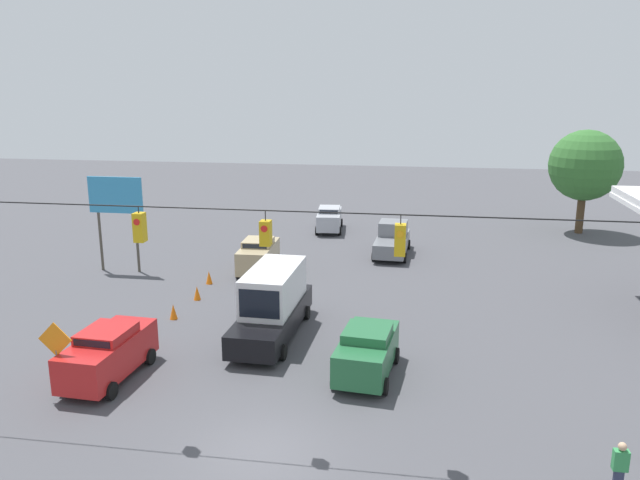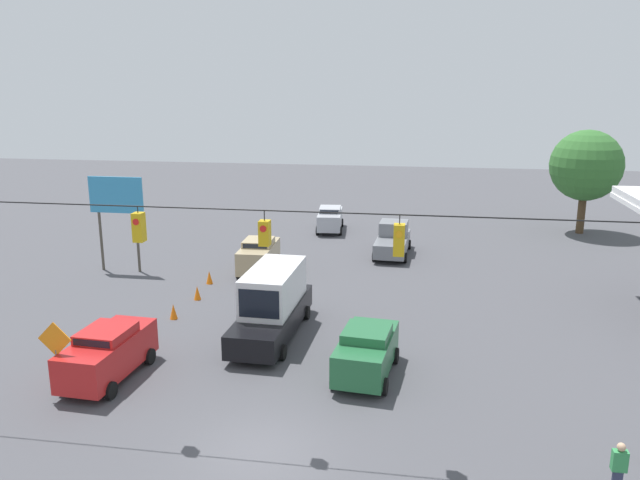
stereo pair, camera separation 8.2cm
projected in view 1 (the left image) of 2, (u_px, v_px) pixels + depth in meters
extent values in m
plane|color=#47474C|center=(260.00, 452.00, 19.01)|extent=(140.00, 140.00, 0.00)
cylinder|color=black|center=(265.00, 210.00, 18.47)|extent=(22.90, 0.04, 0.04)
cube|color=gold|center=(400.00, 240.00, 18.04)|extent=(0.32, 0.36, 0.93)
cylinder|color=black|center=(401.00, 220.00, 17.89)|extent=(0.03, 0.03, 0.28)
cylinder|color=orange|center=(400.00, 234.00, 17.81)|extent=(0.20, 0.02, 0.20)
cube|color=gold|center=(266.00, 233.00, 18.64)|extent=(0.32, 0.36, 0.76)
cylinder|color=black|center=(265.00, 216.00, 18.51)|extent=(0.03, 0.03, 0.31)
cylinder|color=red|center=(264.00, 229.00, 18.42)|extent=(0.20, 0.02, 0.20)
cube|color=gold|center=(140.00, 227.00, 19.24)|extent=(0.32, 0.36, 0.91)
cylinder|color=black|center=(138.00, 210.00, 19.11)|extent=(0.03, 0.03, 0.20)
cylinder|color=red|center=(137.00, 222.00, 19.01)|extent=(0.20, 0.02, 0.20)
cube|color=tan|center=(258.00, 256.00, 37.09)|extent=(1.93, 4.41, 1.34)
cube|color=tan|center=(258.00, 242.00, 36.89)|extent=(1.70, 1.97, 0.36)
cube|color=black|center=(254.00, 246.00, 35.95)|extent=(1.42, 0.07, 0.25)
cylinder|color=black|center=(238.00, 273.00, 36.00)|extent=(0.24, 0.65, 0.64)
cylinder|color=black|center=(269.00, 274.00, 35.79)|extent=(0.24, 0.65, 0.64)
cylinder|color=black|center=(250.00, 260.00, 38.72)|extent=(0.24, 0.65, 0.64)
cylinder|color=black|center=(278.00, 261.00, 38.51)|extent=(0.24, 0.65, 0.64)
cube|color=#A8AAB2|center=(329.00, 219.00, 47.72)|extent=(2.10, 4.56, 1.16)
cube|color=#A8AAB2|center=(329.00, 209.00, 47.54)|extent=(1.74, 2.08, 0.36)
cube|color=black|center=(329.00, 212.00, 46.59)|extent=(1.37, 0.14, 0.25)
cylinder|color=black|center=(317.00, 231.00, 46.53)|extent=(0.28, 0.66, 0.64)
cylinder|color=black|center=(340.00, 231.00, 46.41)|extent=(0.28, 0.66, 0.64)
cylinder|color=black|center=(320.00, 222.00, 49.31)|extent=(0.28, 0.66, 0.64)
cylinder|color=black|center=(341.00, 223.00, 49.20)|extent=(0.28, 0.66, 0.64)
cube|color=slate|center=(392.00, 243.00, 40.94)|extent=(2.21, 5.37, 0.90)
cube|color=slate|center=(393.00, 228.00, 41.32)|extent=(1.89, 1.99, 0.90)
cube|color=black|center=(395.00, 225.00, 42.24)|extent=(1.56, 0.10, 0.63)
cylinder|color=black|center=(408.00, 244.00, 42.48)|extent=(0.25, 0.65, 0.64)
cylinder|color=black|center=(380.00, 243.00, 42.87)|extent=(0.25, 0.65, 0.64)
cylinder|color=black|center=(404.00, 258.00, 39.22)|extent=(0.25, 0.65, 0.64)
cylinder|color=black|center=(374.00, 256.00, 39.62)|extent=(0.25, 0.65, 0.64)
cube|color=#236038|center=(367.00, 353.00, 23.85)|extent=(2.29, 4.38, 1.22)
cube|color=#236038|center=(367.00, 333.00, 23.66)|extent=(1.90, 2.02, 0.36)
cube|color=black|center=(372.00, 324.00, 24.53)|extent=(1.48, 0.18, 0.25)
cylinder|color=black|center=(396.00, 356.00, 25.04)|extent=(0.29, 0.66, 0.64)
cylinder|color=black|center=(351.00, 351.00, 25.51)|extent=(0.29, 0.66, 0.64)
cylinder|color=black|center=(385.00, 386.00, 22.48)|extent=(0.29, 0.66, 0.64)
cylinder|color=black|center=(335.00, 380.00, 22.95)|extent=(0.29, 0.66, 0.64)
cube|color=red|center=(108.00, 354.00, 23.58)|extent=(2.08, 4.61, 1.33)
cube|color=red|center=(107.00, 333.00, 23.37)|extent=(1.79, 2.08, 0.36)
cube|color=black|center=(92.00, 344.00, 22.42)|extent=(1.46, 0.10, 0.25)
cylinder|color=black|center=(65.00, 386.00, 22.54)|extent=(0.26, 0.65, 0.64)
cylinder|color=black|center=(111.00, 391.00, 22.16)|extent=(0.26, 0.65, 0.64)
cylinder|color=black|center=(109.00, 353.00, 25.32)|extent=(0.26, 0.65, 0.64)
cylinder|color=black|center=(150.00, 357.00, 24.94)|extent=(0.26, 0.65, 0.64)
cube|color=black|center=(272.00, 319.00, 27.63)|extent=(2.37, 7.21, 1.00)
cube|color=silver|center=(274.00, 287.00, 27.64)|extent=(2.12, 4.64, 1.73)
cube|color=black|center=(259.00, 304.00, 25.45)|extent=(1.72, 0.07, 1.21)
cylinder|color=black|center=(233.00, 348.00, 25.73)|extent=(0.24, 0.65, 0.64)
cylinder|color=black|center=(283.00, 352.00, 25.34)|extent=(0.24, 0.65, 0.64)
cylinder|color=black|center=(264.00, 310.00, 30.16)|extent=(0.24, 0.65, 0.64)
cylinder|color=black|center=(307.00, 313.00, 29.77)|extent=(0.24, 0.65, 0.64)
cone|color=orange|center=(116.00, 362.00, 24.32)|extent=(0.37, 0.37, 0.74)
cone|color=orange|center=(147.00, 335.00, 26.96)|extent=(0.37, 0.37, 0.74)
cone|color=orange|center=(173.00, 312.00, 29.75)|extent=(0.37, 0.37, 0.74)
cone|color=orange|center=(197.00, 293.00, 32.42)|extent=(0.37, 0.37, 0.74)
cone|color=orange|center=(209.00, 277.00, 35.04)|extent=(0.37, 0.37, 0.74)
cylinder|color=#4C473D|center=(137.00, 243.00, 36.98)|extent=(0.16, 0.16, 3.56)
cylinder|color=#4C473D|center=(101.00, 241.00, 37.34)|extent=(0.16, 0.16, 3.56)
cube|color=#338CBF|center=(115.00, 195.00, 36.47)|extent=(3.32, 0.12, 2.14)
cylinder|color=slate|center=(59.00, 374.00, 22.19)|extent=(0.06, 0.06, 1.80)
cube|color=orange|center=(55.00, 339.00, 21.87)|extent=(1.27, 0.04, 1.27)
cube|color=#338C4C|center=(621.00, 460.00, 16.82)|extent=(0.40, 0.24, 0.59)
sphere|color=tan|center=(622.00, 447.00, 16.72)|extent=(0.23, 0.23, 0.23)
cylinder|color=#4C3823|center=(581.00, 209.00, 46.79)|extent=(0.57, 0.57, 3.69)
sphere|color=#336B2D|center=(585.00, 165.00, 45.99)|extent=(5.23, 5.23, 5.23)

